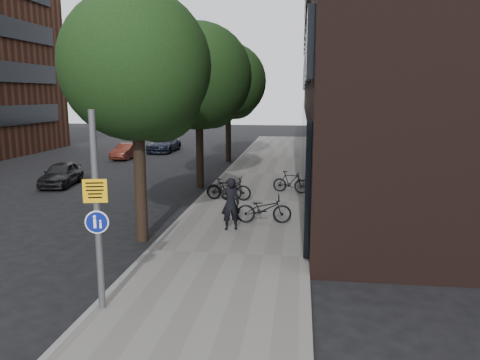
% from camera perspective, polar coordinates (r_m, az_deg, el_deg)
% --- Properties ---
extents(ground, '(120.00, 120.00, 0.00)m').
position_cam_1_polar(ground, '(10.23, -5.99, -15.60)').
color(ground, black).
rests_on(ground, ground).
extents(sidewalk, '(4.50, 60.00, 0.12)m').
position_cam_1_polar(sidewalk, '(19.54, 1.48, -2.64)').
color(sidewalk, slate).
rests_on(sidewalk, ground).
extents(curb_edge, '(0.15, 60.00, 0.13)m').
position_cam_1_polar(curb_edge, '(19.89, -4.99, -2.43)').
color(curb_edge, slate).
rests_on(curb_edge, ground).
extents(building_right_dark_brick, '(12.00, 40.00, 18.00)m').
position_cam_1_polar(building_right_dark_brick, '(31.89, 19.70, 18.00)').
color(building_right_dark_brick, black).
rests_on(building_right_dark_brick, ground).
extents(street_tree_near, '(4.40, 4.40, 7.50)m').
position_cam_1_polar(street_tree_near, '(14.39, -12.09, 12.71)').
color(street_tree_near, black).
rests_on(street_tree_near, ground).
extents(street_tree_mid, '(5.00, 5.00, 7.80)m').
position_cam_1_polar(street_tree_mid, '(22.58, -4.80, 12.00)').
color(street_tree_mid, black).
rests_on(street_tree_mid, ground).
extents(street_tree_far, '(5.00, 5.00, 7.80)m').
position_cam_1_polar(street_tree_far, '(31.44, -1.29, 11.58)').
color(street_tree_far, black).
rests_on(street_tree_far, ground).
extents(signpost, '(0.46, 0.14, 4.07)m').
position_cam_1_polar(signpost, '(9.77, -17.03, -3.68)').
color(signpost, '#595B5E').
rests_on(signpost, sidewalk).
extents(pedestrian, '(0.73, 0.59, 1.72)m').
position_cam_1_polar(pedestrian, '(15.15, -1.17, -2.93)').
color(pedestrian, black).
rests_on(pedestrian, sidewalk).
extents(parked_bike_facade_near, '(1.93, 0.82, 0.99)m').
position_cam_1_polar(parked_bike_facade_near, '(16.04, 2.94, -3.52)').
color(parked_bike_facade_near, black).
rests_on(parked_bike_facade_near, sidewalk).
extents(parked_bike_facade_far, '(1.67, 0.82, 0.97)m').
position_cam_1_polar(parked_bike_facade_far, '(21.07, 6.16, -0.23)').
color(parked_bike_facade_far, black).
rests_on(parked_bike_facade_far, sidewalk).
extents(parked_bike_curb_near, '(1.95, 0.81, 1.00)m').
position_cam_1_polar(parked_bike_curb_near, '(19.48, -1.40, -1.00)').
color(parked_bike_curb_near, black).
rests_on(parked_bike_curb_near, sidewalk).
extents(parked_bike_curb_far, '(1.52, 0.58, 0.89)m').
position_cam_1_polar(parked_bike_curb_far, '(19.56, -1.93, -1.12)').
color(parked_bike_curb_far, black).
rests_on(parked_bike_curb_far, sidewalk).
extents(parked_car_near, '(1.83, 3.57, 1.16)m').
position_cam_1_polar(parked_car_near, '(24.80, -20.96, 0.70)').
color(parked_car_near, black).
rests_on(parked_car_near, ground).
extents(parked_car_mid, '(1.29, 3.28, 1.06)m').
position_cam_1_polar(parked_car_mid, '(33.80, -13.71, 3.43)').
color(parked_car_mid, maroon).
rests_on(parked_car_mid, ground).
extents(parked_car_far, '(1.89, 4.57, 1.32)m').
position_cam_1_polar(parked_car_far, '(37.45, -9.22, 4.45)').
color(parked_car_far, '#1A202F').
rests_on(parked_car_far, ground).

